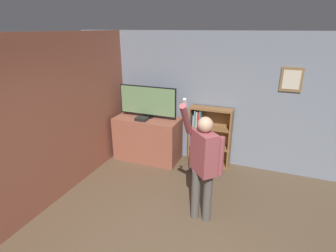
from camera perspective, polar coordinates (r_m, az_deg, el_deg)
The scene contains 8 objects.
wall_back at distance 5.41m, azimuth 12.50°, elevation 5.20°, with size 6.69×0.09×2.70m.
wall_side_brick at distance 4.95m, azimuth -19.30°, elevation 3.03°, with size 0.06×4.76×2.70m.
tv_ledge at distance 5.75m, azimuth -4.42°, elevation -2.73°, with size 1.39×0.67×0.94m.
television at distance 5.52m, azimuth -4.45°, elevation 5.35°, with size 1.26×0.22×0.68m.
game_console at distance 5.45m, azimuth -5.76°, elevation 1.56°, with size 0.24×0.19×0.06m.
bookshelf at distance 5.54m, azimuth 8.19°, elevation -2.27°, with size 0.86×0.28×1.25m.
person at distance 3.75m, azimuth 7.68°, elevation -7.54°, with size 0.56×0.54×1.93m.
waste_bin at distance 5.40m, azimuth 5.99°, elevation -7.53°, with size 0.26×0.26×0.42m.
Camera 1 is at (0.76, -1.98, 2.76)m, focal length 28.00 mm.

